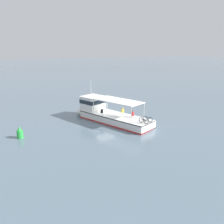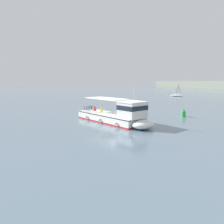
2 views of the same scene
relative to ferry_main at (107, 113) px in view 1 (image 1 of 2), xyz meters
name	(u,v)px [view 1 (image 1 of 2)]	position (x,y,z in m)	size (l,w,h in m)	color
ground_plane	(105,120)	(0.38, 0.14, -1.02)	(400.00, 400.00, 0.00)	slate
ferry_main	(107,113)	(0.00, 0.00, 0.00)	(12.82, 8.17, 5.32)	white
channel_buoy	(20,133)	(-2.27, 11.52, -0.45)	(0.70, 0.70, 1.40)	green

